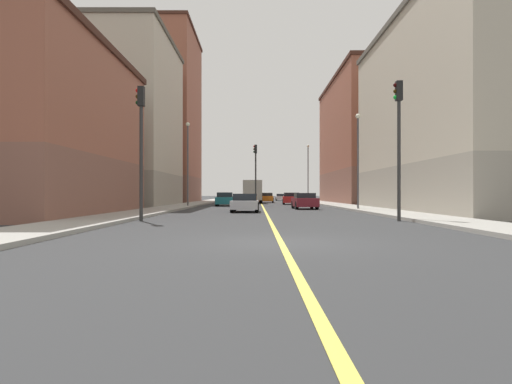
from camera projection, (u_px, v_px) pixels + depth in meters
name	position (u px, v px, depth m)	size (l,w,h in m)	color
ground_plane	(282.00, 242.00, 11.82)	(400.00, 400.00, 0.00)	#2F3132
sidewalk_left	(320.00, 202.00, 60.81)	(2.86, 168.00, 0.15)	#9E9B93
sidewalk_right	(204.00, 202.00, 60.84)	(2.86, 168.00, 0.15)	#9E9B93
lane_center_stripe	(262.00, 203.00, 60.82)	(0.16, 154.00, 0.01)	#E5D14C
building_left_near	(477.00, 112.00, 31.98)	(11.64, 23.28, 13.97)	#9D9688
building_left_mid	(377.00, 141.00, 58.35)	(11.64, 23.65, 15.95)	brown
building_right_corner	(14.00, 130.00, 26.48)	(11.64, 16.57, 9.96)	brown
building_right_midblock	(115.00, 122.00, 45.35)	(11.64, 15.32, 16.73)	#9D9688
building_right_distant	(155.00, 117.00, 63.50)	(11.64, 15.49, 23.76)	brown
traffic_light_left_near	(400.00, 131.00, 20.81)	(0.40, 0.32, 6.43)	#2D2D2D
traffic_light_right_near	(142.00, 134.00, 20.83)	(0.40, 0.32, 6.18)	#2D2D2D
traffic_light_median_far	(256.00, 166.00, 47.80)	(0.40, 0.32, 6.38)	#2D2D2D
street_lamp_left_near	(359.00, 151.00, 33.61)	(0.36, 0.36, 7.02)	#4C4C51
street_lamp_right_near	(189.00, 155.00, 41.70)	(0.36, 0.36, 7.65)	#4C4C51
street_lamp_left_far	(309.00, 167.00, 65.91)	(0.36, 0.36, 8.16)	#4C4C51
car_orange	(267.00, 198.00, 61.76)	(2.10, 4.22, 1.34)	orange
car_silver	(246.00, 203.00, 31.18)	(1.91, 4.25, 1.25)	silver
car_teal	(226.00, 199.00, 45.45)	(1.83, 4.38, 1.36)	#196670
car_red	(292.00, 199.00, 51.75)	(2.10, 4.40, 1.35)	red
car_blue	(267.00, 197.00, 78.27)	(1.92, 4.59, 1.31)	#23389E
car_maroon	(306.00, 201.00, 36.77)	(1.93, 4.05, 1.30)	maroon
car_white	(282.00, 197.00, 78.33)	(1.83, 4.24, 1.18)	white
box_truck	(254.00, 191.00, 57.64)	(2.40, 7.54, 2.87)	beige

